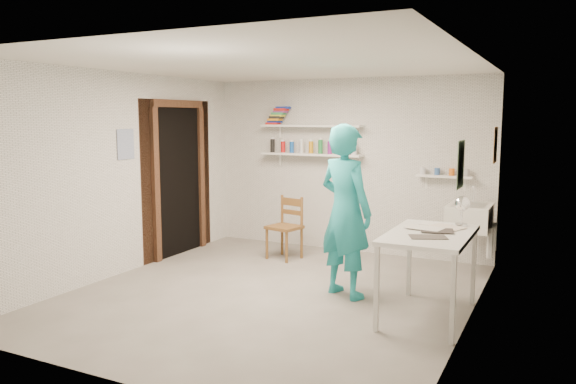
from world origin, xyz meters
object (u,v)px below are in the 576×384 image
at_px(man, 345,211).
at_px(work_table, 428,275).
at_px(wall_clock, 345,180).
at_px(wooden_chair, 284,227).
at_px(desk_lamp, 462,203).
at_px(belfast_sink, 470,217).

distance_m(man, work_table, 1.09).
distance_m(wall_clock, wooden_chair, 1.68).
distance_m(wooden_chair, desk_lamp, 2.63).
relative_size(belfast_sink, man, 0.33).
distance_m(wooden_chair, work_table, 2.59).
xyz_separation_m(wall_clock, work_table, (1.02, -0.47, -0.80)).
distance_m(wall_clock, work_table, 1.37).
bearing_deg(belfast_sink, wall_clock, -133.56).
bearing_deg(belfast_sink, desk_lamp, -85.58).
xyz_separation_m(man, desk_lamp, (1.13, 0.22, 0.13)).
bearing_deg(wall_clock, desk_lamp, 23.83).
bearing_deg(work_table, man, 164.19).
height_order(wooden_chair, work_table, wooden_chair).
height_order(belfast_sink, wall_clock, wall_clock).
height_order(wall_clock, desk_lamp, wall_clock).
distance_m(belfast_sink, man, 1.75).
bearing_deg(wooden_chair, work_table, -19.27).
relative_size(wooden_chair, desk_lamp, 5.60).
xyz_separation_m(belfast_sink, man, (-1.04, -1.39, 0.20)).
bearing_deg(wooden_chair, desk_lamp, -7.59).
xyz_separation_m(man, wooden_chair, (-1.27, 1.11, -0.48)).
bearing_deg(wooden_chair, man, -28.43).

